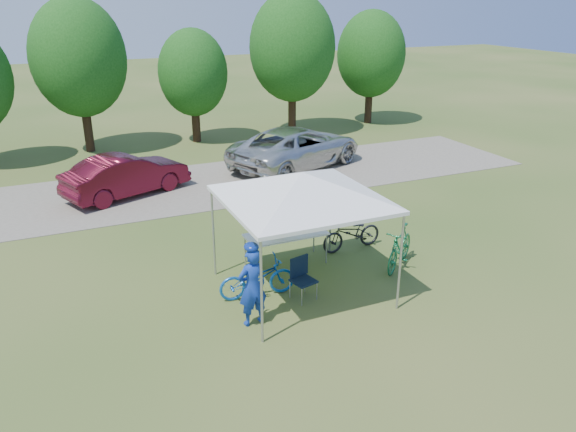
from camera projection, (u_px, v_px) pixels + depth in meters
name	position (u px, v px, depth m)	size (l,w,h in m)	color
ground	(301.00, 290.00, 12.39)	(100.00, 100.00, 0.00)	#2D5119
gravel_strip	(202.00, 185.00, 19.19)	(24.00, 5.00, 0.02)	gray
canopy	(302.00, 176.00, 11.42)	(4.53, 4.53, 3.00)	#A5A5AA
treeline	(150.00, 61.00, 22.93)	(24.89, 4.28, 6.30)	#382314
folding_table	(286.00, 235.00, 13.34)	(1.94, 0.81, 0.80)	white
folding_chair	(301.00, 274.00, 11.95)	(0.56, 0.58, 0.91)	black
cooler	(277.00, 229.00, 13.18)	(0.42, 0.28, 0.30)	white
ice_cream_cup	(307.00, 229.00, 13.47)	(0.09, 0.09, 0.07)	gold
cyclist	(252.00, 287.00, 10.85)	(0.60, 0.39, 1.63)	#1334A0
bike_blue	(257.00, 278.00, 12.00)	(0.58, 1.67, 0.88)	blue
bike_green	(400.00, 247.00, 13.30)	(0.48, 1.68, 1.01)	#176B3D
bike_dark	(352.00, 233.00, 14.24)	(0.58, 1.67, 0.88)	black
minivan	(297.00, 147.00, 20.90)	(2.54, 5.51, 1.53)	silver
sedan	(127.00, 175.00, 18.02)	(1.41, 4.05, 1.33)	#4E0D1B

